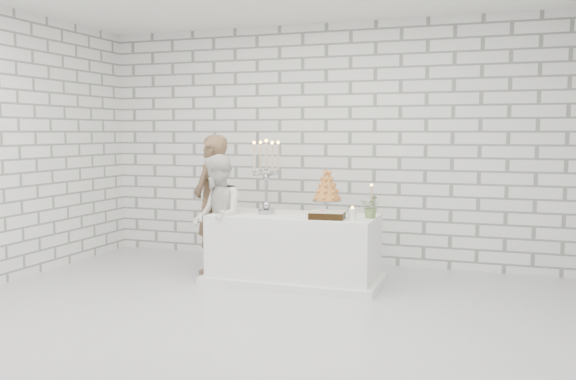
# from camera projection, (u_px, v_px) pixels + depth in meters

# --- Properties ---
(ground) EXTENTS (6.00, 5.00, 0.01)m
(ground) POSITION_uv_depth(u_px,v_px,m) (251.00, 316.00, 5.54)
(ground) COLOR silver
(ground) RESTS_ON ground
(wall_back) EXTENTS (6.00, 0.01, 3.00)m
(wall_back) POSITION_uv_depth(u_px,v_px,m) (326.00, 144.00, 7.75)
(wall_back) COLOR white
(wall_back) RESTS_ON ground
(wall_front) EXTENTS (6.00, 0.01, 3.00)m
(wall_front) POSITION_uv_depth(u_px,v_px,m) (56.00, 163.00, 3.05)
(wall_front) COLOR white
(wall_front) RESTS_ON ground
(cake_table) EXTENTS (1.80, 0.80, 0.75)m
(cake_table) POSITION_uv_depth(u_px,v_px,m) (294.00, 249.00, 6.74)
(cake_table) COLOR white
(cake_table) RESTS_ON ground
(groom) EXTENTS (0.41, 0.61, 1.62)m
(groom) POSITION_uv_depth(u_px,v_px,m) (212.00, 204.00, 7.21)
(groom) COLOR brown
(groom) RESTS_ON ground
(bride) EXTENTS (0.81, 0.86, 1.41)m
(bride) POSITION_uv_depth(u_px,v_px,m) (217.00, 217.00, 6.83)
(bride) COLOR white
(bride) RESTS_ON ground
(candelabra) EXTENTS (0.35, 0.35, 0.82)m
(candelabra) POSITION_uv_depth(u_px,v_px,m) (266.00, 177.00, 6.75)
(candelabra) COLOR #9697A0
(candelabra) RESTS_ON cake_table
(croquembouche) EXTENTS (0.38, 0.38, 0.51)m
(croquembouche) POSITION_uv_depth(u_px,v_px,m) (327.00, 191.00, 6.72)
(croquembouche) COLOR #AB5E24
(croquembouche) RESTS_ON cake_table
(chocolate_cake) EXTENTS (0.38, 0.29, 0.08)m
(chocolate_cake) POSITION_uv_depth(u_px,v_px,m) (327.00, 215.00, 6.39)
(chocolate_cake) COLOR black
(chocolate_cake) RESTS_ON cake_table
(pillar_candle) EXTENTS (0.09, 0.09, 0.12)m
(pillar_candle) POSITION_uv_depth(u_px,v_px,m) (352.00, 214.00, 6.30)
(pillar_candle) COLOR white
(pillar_candle) RESTS_ON cake_table
(extra_taper) EXTENTS (0.07, 0.07, 0.32)m
(extra_taper) POSITION_uv_depth(u_px,v_px,m) (371.00, 201.00, 6.66)
(extra_taper) COLOR #C2AA8F
(extra_taper) RESTS_ON cake_table
(flowers) EXTENTS (0.25, 0.22, 0.24)m
(flowers) POSITION_uv_depth(u_px,v_px,m) (371.00, 207.00, 6.45)
(flowers) COLOR #476932
(flowers) RESTS_ON cake_table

